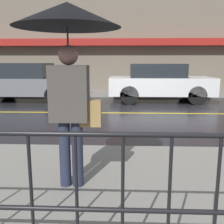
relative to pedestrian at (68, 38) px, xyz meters
The scene contains 9 objects.
ground_plane 5.73m from the pedestrian, 78.58° to the left, with size 80.00×80.00×0.00m, color black.
sidewalk_near 2.07m from the pedestrian, ahead, with size 28.00×3.02×0.15m.
sidewalk_far 10.35m from the pedestrian, 83.96° to the left, with size 28.00×2.08×0.15m.
lane_marking 5.73m from the pedestrian, 78.58° to the left, with size 25.20×0.12×0.01m.
building_storefront 11.37m from the pedestrian, 84.57° to the left, with size 28.00×0.85×4.80m.
railing_foreground 1.97m from the pedestrian, 49.24° to the right, with size 12.00×0.04×1.00m.
pedestrian is the anchor object (origin of this frame).
car_grey 8.69m from the pedestrian, 113.45° to the left, with size 4.12×1.92×1.56m.
car_white 8.24m from the pedestrian, 75.34° to the left, with size 4.13×1.89×1.53m.
Camera 1 is at (-0.48, -8.21, 1.59)m, focal length 42.00 mm.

